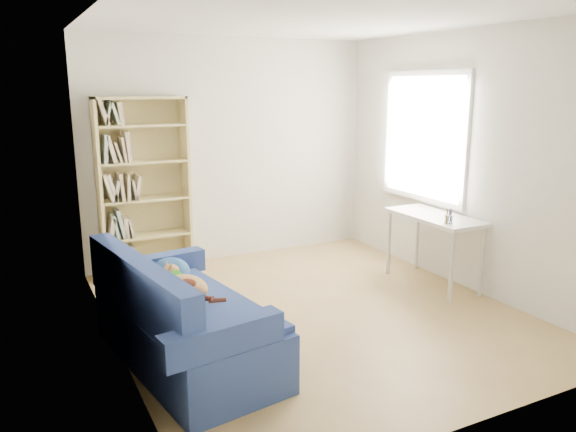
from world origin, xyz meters
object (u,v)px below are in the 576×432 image
(sofa, at_px, (181,322))
(desk, at_px, (434,223))
(bookshelf, at_px, (144,194))
(pen_cup, at_px, (449,218))

(sofa, bearing_deg, desk, 0.85)
(desk, bearing_deg, bookshelf, 145.77)
(sofa, bearing_deg, pen_cup, -5.68)
(sofa, distance_m, bookshelf, 2.32)
(bookshelf, height_order, pen_cup, bookshelf)
(sofa, height_order, desk, sofa)
(bookshelf, bearing_deg, pen_cup, -40.45)
(sofa, relative_size, desk, 1.72)
(sofa, distance_m, pen_cup, 2.76)
(bookshelf, xyz_separation_m, pen_cup, (2.44, -2.08, -0.09))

